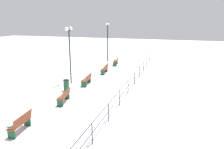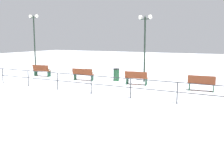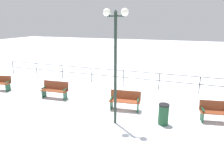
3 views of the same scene
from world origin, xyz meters
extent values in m
plane|color=white|center=(0.00, 0.00, 0.00)|extent=(80.00, 80.00, 0.00)
cube|color=brown|center=(-0.28, -8.38, 0.70)|extent=(0.37, 1.55, 0.41)
cube|color=#19472D|center=(-0.16, -7.67, 0.24)|extent=(0.43, 0.12, 0.47)
cube|color=#19472D|center=(-0.14, -7.67, 0.59)|extent=(0.43, 0.14, 0.04)
cube|color=brown|center=(-0.06, -4.17, 0.46)|extent=(0.56, 1.57, 0.04)
cube|color=brown|center=(-0.28, -4.19, 0.72)|extent=(0.24, 1.55, 0.47)
cube|color=#19472D|center=(0.00, -4.84, 0.23)|extent=(0.40, 0.08, 0.46)
cube|color=#19472D|center=(-0.11, -3.50, 0.23)|extent=(0.40, 0.08, 0.46)
cube|color=#19472D|center=(0.02, -4.84, 0.58)|extent=(0.40, 0.10, 0.04)
cube|color=#19472D|center=(-0.09, -3.50, 0.58)|extent=(0.40, 0.10, 0.04)
cube|color=brown|center=(0.13, 0.00, 0.48)|extent=(0.67, 1.56, 0.04)
cube|color=brown|center=(-0.12, -0.03, 0.71)|extent=(0.28, 1.51, 0.43)
cube|color=#19472D|center=(0.21, -0.65, 0.24)|extent=(0.45, 0.10, 0.48)
cube|color=#19472D|center=(0.05, 0.65, 0.24)|extent=(0.45, 0.10, 0.48)
cube|color=#19472D|center=(0.23, -0.65, 0.60)|extent=(0.45, 0.12, 0.04)
cube|color=#19472D|center=(0.07, 0.65, 0.60)|extent=(0.45, 0.12, 0.04)
cube|color=brown|center=(-0.02, 4.17, 0.46)|extent=(0.71, 1.64, 0.04)
cube|color=brown|center=(-0.24, 4.13, 0.69)|extent=(0.38, 1.58, 0.43)
cube|color=#19472D|center=(0.10, 3.49, 0.23)|extent=(0.40, 0.12, 0.46)
cube|color=#19472D|center=(0.12, 3.49, 0.58)|extent=(0.40, 0.14, 0.04)
cylinder|color=#1E2D23|center=(1.50, -0.02, 2.27)|extent=(0.12, 0.12, 4.55)
cylinder|color=#1E2D23|center=(1.50, -0.02, 4.43)|extent=(0.07, 0.70, 0.07)
sphere|color=white|center=(1.50, -0.38, 4.56)|extent=(0.30, 0.30, 0.30)
sphere|color=white|center=(1.50, 0.33, 4.56)|extent=(0.30, 0.30, 0.30)
cone|color=#1E2D23|center=(1.50, -0.02, 4.61)|extent=(0.16, 0.16, 0.12)
cylinder|color=#26282D|center=(-3.69, -10.78, 0.52)|extent=(0.05, 0.05, 1.03)
cylinder|color=#26282D|center=(-3.69, -8.38, 0.52)|extent=(0.05, 0.05, 1.03)
cylinder|color=#26282D|center=(-3.69, -5.99, 0.52)|extent=(0.05, 0.05, 1.03)
cylinder|color=#26282D|center=(-3.69, -3.59, 0.52)|extent=(0.05, 0.05, 1.03)
cylinder|color=#26282D|center=(-3.69, -1.20, 0.52)|extent=(0.05, 0.05, 1.03)
cylinder|color=#26282D|center=(-3.69, 1.20, 0.52)|extent=(0.05, 0.05, 1.03)
cylinder|color=#26282D|center=(-3.69, 3.59, 0.52)|extent=(0.05, 0.05, 1.03)
cylinder|color=#26282D|center=(-3.69, 0.00, 1.03)|extent=(0.04, 21.56, 0.04)
cylinder|color=#26282D|center=(-3.69, 0.00, 0.57)|extent=(0.04, 21.56, 0.04)
cylinder|color=#1E4C2D|center=(0.93, 1.92, 0.42)|extent=(0.42, 0.42, 0.85)
cylinder|color=black|center=(0.93, 1.92, 0.88)|extent=(0.45, 0.45, 0.06)
camera|label=1|loc=(-7.13, 16.89, 5.54)|focal=36.88mm
camera|label=2|loc=(-15.46, -6.24, 3.05)|focal=40.46mm
camera|label=3|loc=(8.93, 2.46, 4.22)|focal=32.21mm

